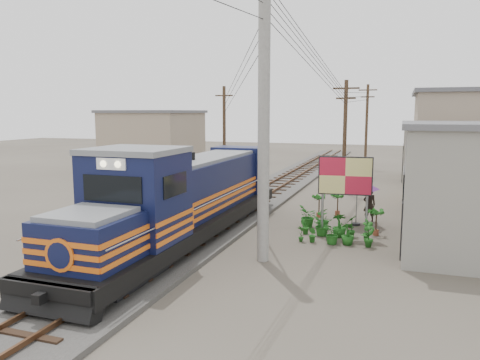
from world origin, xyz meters
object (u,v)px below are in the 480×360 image
at_px(billboard, 345,178).
at_px(market_umbrella, 357,183).
at_px(vendor, 369,205).
at_px(locomotive, 185,200).

height_order(billboard, market_umbrella, billboard).
height_order(billboard, vendor, billboard).
height_order(locomotive, billboard, locomotive).
height_order(locomotive, market_umbrella, locomotive).
distance_m(locomotive, vendor, 8.92).
xyz_separation_m(locomotive, market_umbrella, (6.06, 5.03, 0.23)).
xyz_separation_m(locomotive, vendor, (6.56, 5.98, -0.89)).
bearing_deg(billboard, market_umbrella, 77.26).
distance_m(billboard, market_umbrella, 2.31).
distance_m(market_umbrella, vendor, 1.55).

